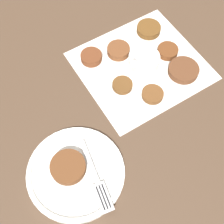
% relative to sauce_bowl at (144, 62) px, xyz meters
% --- Properties ---
extents(ground_plane, '(4.00, 4.00, 0.00)m').
position_rel_sauce_bowl_xyz_m(ground_plane, '(-0.01, -0.01, -0.02)').
color(ground_plane, '#4C3828').
extents(napkin, '(0.40, 0.37, 0.00)m').
position_rel_sauce_bowl_xyz_m(napkin, '(0.00, -0.00, -0.02)').
color(napkin, silver).
rests_on(napkin, ground_plane).
extents(sauce_bowl, '(0.10, 0.09, 0.09)m').
position_rel_sauce_bowl_xyz_m(sauce_bowl, '(0.00, 0.00, 0.00)').
color(sauce_bowl, white).
rests_on(sauce_bowl, napkin).
extents(fritter_0, '(0.07, 0.07, 0.02)m').
position_rel_sauce_bowl_xyz_m(fritter_0, '(-0.11, -0.09, -0.01)').
color(fritter_0, brown).
rests_on(fritter_0, napkin).
extents(fritter_1, '(0.09, 0.09, 0.02)m').
position_rel_sauce_bowl_xyz_m(fritter_1, '(-0.07, 0.09, -0.01)').
color(fritter_1, brown).
rests_on(fritter_1, napkin).
extents(fritter_2, '(0.06, 0.06, 0.01)m').
position_rel_sauce_bowl_xyz_m(fritter_2, '(0.09, 0.01, -0.01)').
color(fritter_2, brown).
rests_on(fritter_2, napkin).
extents(fritter_3, '(0.06, 0.06, 0.02)m').
position_rel_sauce_bowl_xyz_m(fritter_3, '(0.10, -0.12, -0.01)').
color(fritter_3, brown).
rests_on(fritter_3, napkin).
extents(fritter_4, '(0.07, 0.07, 0.02)m').
position_rel_sauce_bowl_xyz_m(fritter_4, '(0.02, -0.09, -0.01)').
color(fritter_4, brown).
rests_on(fritter_4, napkin).
extents(fritter_5, '(0.06, 0.06, 0.02)m').
position_rel_sauce_bowl_xyz_m(fritter_5, '(-0.09, 0.01, -0.01)').
color(fritter_5, brown).
rests_on(fritter_5, napkin).
extents(fritter_6, '(0.06, 0.06, 0.01)m').
position_rel_sauce_bowl_xyz_m(fritter_6, '(0.05, 0.09, -0.01)').
color(fritter_6, brown).
rests_on(fritter_6, napkin).
extents(serving_plate, '(0.24, 0.24, 0.02)m').
position_rel_sauce_bowl_xyz_m(serving_plate, '(0.35, 0.13, -0.01)').
color(serving_plate, white).
rests_on(serving_plate, ground_plane).
extents(fritter_on_plate, '(0.09, 0.09, 0.02)m').
position_rel_sauce_bowl_xyz_m(fritter_on_plate, '(0.35, 0.11, 0.01)').
color(fritter_on_plate, brown).
rests_on(fritter_on_plate, serving_plate).
extents(fork, '(0.08, 0.19, 0.00)m').
position_rel_sauce_bowl_xyz_m(fork, '(0.32, 0.18, -0.00)').
color(fork, silver).
rests_on(fork, serving_plate).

